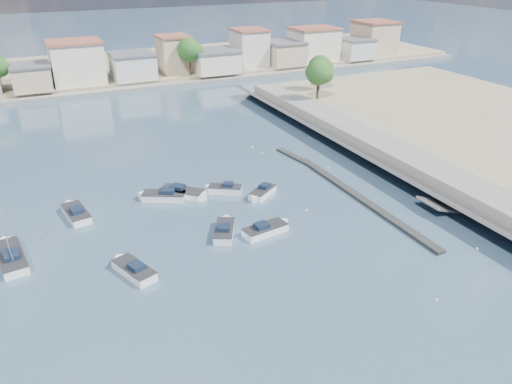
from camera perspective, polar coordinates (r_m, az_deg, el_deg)
ground at (r=79.99m, az=-5.19°, el=6.94°), size 400.00×400.00×0.00m
seawall_walkway at (r=67.18m, az=18.26°, el=2.82°), size 5.00×90.00×1.80m
breakwater at (r=60.30m, az=10.18°, el=0.37°), size 2.00×31.02×0.35m
far_shore_land at (r=128.43m, az=-13.55°, el=13.81°), size 160.00×40.00×1.40m
far_shore_quay at (r=108.48m, az=-11.03°, el=11.79°), size 160.00×2.50×0.80m
far_town at (r=116.06m, az=-6.74°, el=15.26°), size 113.01×12.80×8.35m
shore_trees at (r=106.87m, az=-6.42°, el=15.09°), size 74.56×38.32×7.92m
motorboat_a at (r=45.66m, az=-13.91°, el=-8.59°), size 3.32×5.15×1.48m
motorboat_b at (r=50.32m, az=-3.60°, el=-4.36°), size 3.60×4.84×1.48m
motorboat_c at (r=58.03m, az=-10.71°, el=-0.49°), size 5.23×3.95×1.48m
motorboat_d at (r=57.74m, az=0.67°, el=-0.15°), size 4.09×3.53×1.48m
motorboat_e at (r=56.80m, az=-19.93°, el=-2.27°), size 2.72×5.59×1.48m
motorboat_f at (r=58.83m, az=-3.76°, el=0.31°), size 4.14×3.35×1.48m
motorboat_g at (r=58.36m, az=-8.20°, el=-0.13°), size 5.06×5.08×1.48m
motorboat_h at (r=50.32m, az=1.29°, el=-4.31°), size 5.25×2.51×1.48m
sailboat at (r=51.31m, az=-26.22°, el=-6.57°), size 2.92×7.02×9.00m
mooring_buoys at (r=59.07m, az=8.30°, el=-0.16°), size 11.06×38.78×0.31m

